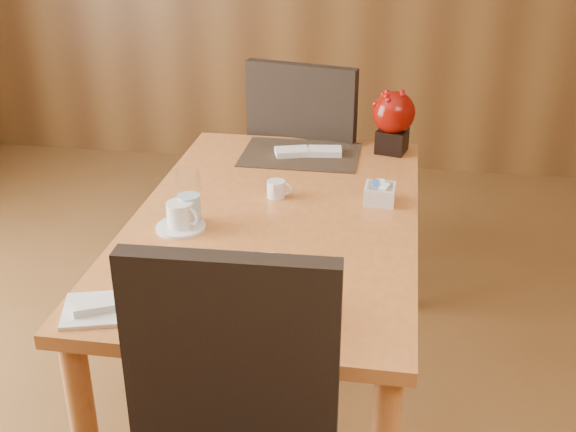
% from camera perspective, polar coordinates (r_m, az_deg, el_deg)
% --- Properties ---
extents(dining_table, '(0.90, 1.50, 0.75)m').
position_cam_1_polar(dining_table, '(2.35, -0.96, -2.05)').
color(dining_table, '#C17135').
rests_on(dining_table, ground).
extents(placemat_near, '(0.45, 0.33, 0.01)m').
position_cam_1_polar(placemat_near, '(1.84, -4.01, -7.11)').
color(placemat_near, black).
rests_on(placemat_near, dining_table).
extents(placemat_far, '(0.45, 0.33, 0.01)m').
position_cam_1_polar(placemat_far, '(2.81, 1.00, 4.89)').
color(placemat_far, black).
rests_on(placemat_far, dining_table).
extents(soup_setting, '(0.29, 0.29, 0.11)m').
position_cam_1_polar(soup_setting, '(1.79, -4.87, -6.18)').
color(soup_setting, silver).
rests_on(soup_setting, dining_table).
extents(coffee_cup, '(0.15, 0.15, 0.09)m').
position_cam_1_polar(coffee_cup, '(2.23, -8.52, -0.12)').
color(coffee_cup, silver).
rests_on(coffee_cup, dining_table).
extents(water_glass, '(0.08, 0.08, 0.18)m').
position_cam_1_polar(water_glass, '(2.24, -7.85, 1.48)').
color(water_glass, silver).
rests_on(water_glass, dining_table).
extents(creamer_jug, '(0.09, 0.09, 0.06)m').
position_cam_1_polar(creamer_jug, '(2.43, -0.95, 2.15)').
color(creamer_jug, silver).
rests_on(creamer_jug, dining_table).
extents(sugar_caddy, '(0.10, 0.10, 0.06)m').
position_cam_1_polar(sugar_caddy, '(2.41, 7.26, 1.74)').
color(sugar_caddy, silver).
rests_on(sugar_caddy, dining_table).
extents(berry_decor, '(0.16, 0.16, 0.24)m').
position_cam_1_polar(berry_decor, '(2.83, 8.33, 7.65)').
color(berry_decor, black).
rests_on(berry_decor, dining_table).
extents(napkins_far, '(0.27, 0.14, 0.02)m').
position_cam_1_polar(napkins_far, '(2.80, 1.81, 5.12)').
color(napkins_far, silver).
rests_on(napkins_far, dining_table).
extents(bread_plate, '(0.20, 0.20, 0.01)m').
position_cam_1_polar(bread_plate, '(1.88, -14.96, -7.15)').
color(bread_plate, silver).
rests_on(bread_plate, dining_table).
extents(far_chair, '(0.58, 0.59, 1.05)m').
position_cam_1_polar(far_chair, '(3.19, 1.81, 4.34)').
color(far_chair, black).
rests_on(far_chair, ground).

